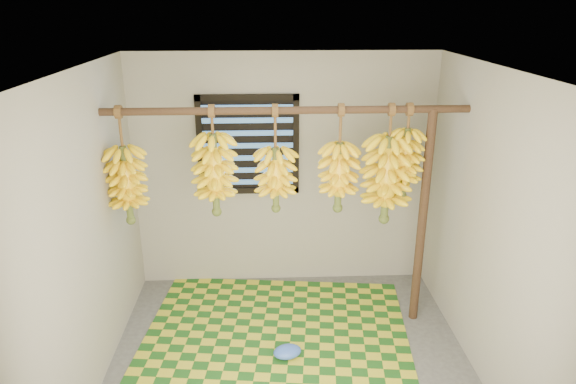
{
  "coord_description": "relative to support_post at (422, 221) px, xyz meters",
  "views": [
    {
      "loc": [
        -0.18,
        -3.42,
        2.82
      ],
      "look_at": [
        0.0,
        0.55,
        1.35
      ],
      "focal_mm": 32.0,
      "sensor_mm": 36.0,
      "label": 1
    }
  ],
  "objects": [
    {
      "name": "plastic_bag",
      "position": [
        -1.22,
        -0.54,
        -0.94
      ],
      "size": [
        0.28,
        0.24,
        0.1
      ],
      "primitive_type": "ellipsoid",
      "rotation": [
        0.0,
        0.0,
        0.27
      ],
      "color": "blue",
      "rests_on": "woven_mat"
    },
    {
      "name": "wall_left",
      "position": [
        -2.71,
        -0.7,
        0.2
      ],
      "size": [
        0.01,
        3.0,
        2.4
      ],
      "primitive_type": "cube",
      "color": "gray",
      "rests_on": "floor"
    },
    {
      "name": "window",
      "position": [
        -1.55,
        0.78,
        0.5
      ],
      "size": [
        1.0,
        0.04,
        1.0
      ],
      "color": "black",
      "rests_on": "wall_back"
    },
    {
      "name": "hanging_pole",
      "position": [
        -1.2,
        0.0,
        1.0
      ],
      "size": [
        3.0,
        0.06,
        0.06
      ],
      "primitive_type": "cylinder",
      "rotation": [
        0.0,
        1.57,
        0.0
      ],
      "color": "#472D1E",
      "rests_on": "wall_left"
    },
    {
      "name": "woven_mat",
      "position": [
        -1.31,
        -0.22,
        -0.99
      ],
      "size": [
        2.54,
        2.12,
        0.01
      ],
      "primitive_type": "cube",
      "rotation": [
        0.0,
        0.0,
        -0.11
      ],
      "color": "#1B5318",
      "rests_on": "floor"
    },
    {
      "name": "banana_bunch_f",
      "position": [
        -0.2,
        0.0,
        0.53
      ],
      "size": [
        0.29,
        0.29,
        0.83
      ],
      "color": "brown",
      "rests_on": "hanging_pole"
    },
    {
      "name": "banana_bunch_d",
      "position": [
        -0.76,
        0.0,
        0.42
      ],
      "size": [
        0.32,
        0.32,
        0.93
      ],
      "color": "brown",
      "rests_on": "hanging_pole"
    },
    {
      "name": "ceiling",
      "position": [
        -1.2,
        -0.7,
        1.4
      ],
      "size": [
        3.0,
        3.0,
        0.01
      ],
      "primitive_type": "cube",
      "color": "silver",
      "rests_on": "wall_back"
    },
    {
      "name": "banana_bunch_c",
      "position": [
        -1.3,
        0.0,
        0.41
      ],
      "size": [
        0.35,
        0.35,
        0.92
      ],
      "color": "brown",
      "rests_on": "hanging_pole"
    },
    {
      "name": "wall_right",
      "position": [
        0.3,
        -0.7,
        0.2
      ],
      "size": [
        0.01,
        3.0,
        2.4
      ],
      "primitive_type": "cube",
      "color": "gray",
      "rests_on": "floor"
    },
    {
      "name": "floor",
      "position": [
        -1.2,
        -0.7,
        -1.0
      ],
      "size": [
        3.0,
        3.0,
        0.01
      ],
      "primitive_type": "cube",
      "color": "#4B4B4B",
      "rests_on": "ground"
    },
    {
      "name": "banana_bunch_a",
      "position": [
        -2.55,
        0.0,
        0.38
      ],
      "size": [
        0.34,
        0.34,
        1.01
      ],
      "color": "brown",
      "rests_on": "hanging_pole"
    },
    {
      "name": "wall_back",
      "position": [
        -1.2,
        0.8,
        0.2
      ],
      "size": [
        3.0,
        0.01,
        2.4
      ],
      "primitive_type": "cube",
      "color": "gray",
      "rests_on": "floor"
    },
    {
      "name": "banana_bunch_e",
      "position": [
        -0.35,
        0.0,
        0.39
      ],
      "size": [
        0.42,
        0.42,
        1.04
      ],
      "color": "brown",
      "rests_on": "hanging_pole"
    },
    {
      "name": "banana_bunch_b",
      "position": [
        -1.81,
        -0.0,
        0.46
      ],
      "size": [
        0.36,
        0.36,
        0.95
      ],
      "color": "brown",
      "rests_on": "hanging_pole"
    },
    {
      "name": "support_post",
      "position": [
        0.0,
        0.0,
        0.0
      ],
      "size": [
        0.08,
        0.08,
        2.0
      ],
      "primitive_type": "cylinder",
      "color": "#472D1E",
      "rests_on": "floor"
    }
  ]
}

